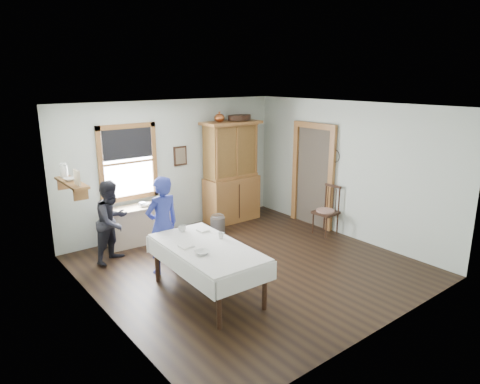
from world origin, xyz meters
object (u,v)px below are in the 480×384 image
(spindle_chair, at_px, (326,210))
(pail, at_px, (218,225))
(dining_table, at_px, (207,270))
(wicker_basket, at_px, (225,219))
(work_counter, at_px, (140,224))
(figure_dark, at_px, (113,224))
(china_hutch, at_px, (232,172))
(woman_blue, at_px, (163,229))

(spindle_chair, relative_size, pail, 3.15)
(dining_table, bearing_deg, wicker_basket, 49.08)
(work_counter, xyz_separation_m, figure_dark, (-0.74, -0.52, 0.31))
(work_counter, distance_m, figure_dark, 0.95)
(pail, relative_size, wicker_basket, 0.95)
(work_counter, relative_size, figure_dark, 0.95)
(work_counter, bearing_deg, dining_table, -89.25)
(wicker_basket, bearing_deg, figure_dark, -171.92)
(china_hutch, xyz_separation_m, spindle_chair, (0.97, -1.91, -0.60))
(china_hutch, height_order, dining_table, china_hutch)
(dining_table, distance_m, pail, 2.64)
(dining_table, height_order, pail, dining_table)
(spindle_chair, relative_size, wicker_basket, 3.00)
(dining_table, relative_size, spindle_chair, 1.88)
(work_counter, relative_size, spindle_chair, 1.25)
(dining_table, bearing_deg, pail, 51.31)
(spindle_chair, height_order, wicker_basket, spindle_chair)
(china_hutch, distance_m, dining_table, 3.53)
(china_hutch, relative_size, wicker_basket, 6.50)
(woman_blue, xyz_separation_m, figure_dark, (-0.47, 0.94, -0.08))
(woman_blue, bearing_deg, figure_dark, -67.98)
(work_counter, xyz_separation_m, pail, (1.50, -0.50, -0.20))
(dining_table, bearing_deg, work_counter, 86.86)
(pail, xyz_separation_m, wicker_basket, (0.45, 0.36, -0.06))
(china_hutch, height_order, pail, china_hutch)
(pail, height_order, wicker_basket, pail)
(woman_blue, bearing_deg, china_hutch, -154.56)
(spindle_chair, bearing_deg, pail, 135.55)
(pail, distance_m, woman_blue, 2.10)
(dining_table, relative_size, figure_dark, 1.43)
(woman_blue, distance_m, figure_dark, 1.06)
(woman_blue, bearing_deg, wicker_basket, -153.64)
(china_hutch, xyz_separation_m, woman_blue, (-2.49, -1.43, -0.36))
(wicker_basket, bearing_deg, china_hutch, 21.92)
(work_counter, distance_m, woman_blue, 1.54)
(pail, bearing_deg, work_counter, 161.73)
(figure_dark, bearing_deg, china_hutch, -18.48)
(spindle_chair, bearing_deg, dining_table, -173.56)
(work_counter, bearing_deg, pail, -14.38)
(dining_table, xyz_separation_m, woman_blue, (-0.13, 1.09, 0.37))
(dining_table, bearing_deg, spindle_chair, 10.43)
(china_hutch, relative_size, woman_blue, 1.47)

